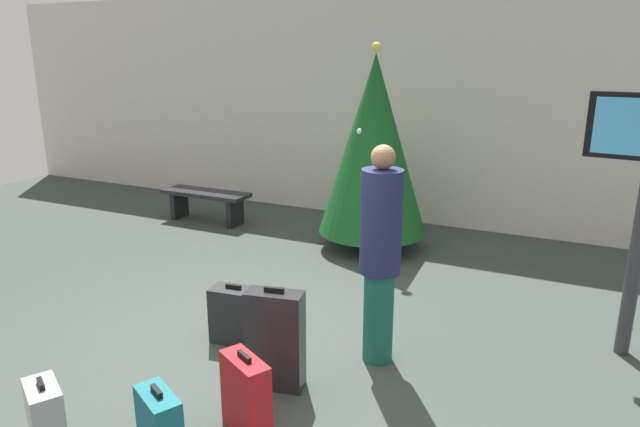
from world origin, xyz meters
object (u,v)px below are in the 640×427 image
at_px(traveller_0, 380,251).
at_px(suitcase_1, 275,340).
at_px(holiday_tree, 374,145).
at_px(suitcase_3, 235,315).
at_px(waiting_bench, 206,199).
at_px(suitcase_0, 246,396).
at_px(suitcase_2, 47,421).

xyz_separation_m(traveller_0, suitcase_1, (-0.58, -0.72, -0.58)).
distance_m(holiday_tree, suitcase_3, 3.12).
bearing_deg(waiting_bench, suitcase_0, -50.42).
xyz_separation_m(holiday_tree, suitcase_1, (0.48, -3.36, -0.99)).
xyz_separation_m(traveller_0, suitcase_0, (-0.47, -1.31, -0.69)).
height_order(holiday_tree, suitcase_3, holiday_tree).
bearing_deg(waiting_bench, suitcase_2, -64.18).
height_order(traveller_0, suitcase_2, traveller_0).
bearing_deg(suitcase_2, suitcase_1, 55.67).
relative_size(holiday_tree, traveller_0, 1.44).
relative_size(traveller_0, suitcase_3, 3.34).
relative_size(suitcase_0, suitcase_3, 1.10).
distance_m(waiting_bench, traveller_0, 4.71).
xyz_separation_m(suitcase_0, suitcase_1, (-0.11, 0.59, 0.11)).
relative_size(waiting_bench, traveller_0, 0.76).
bearing_deg(suitcase_0, holiday_tree, 98.45).
height_order(holiday_tree, waiting_bench, holiday_tree).
bearing_deg(suitcase_1, suitcase_3, 146.26).
relative_size(waiting_bench, suitcase_1, 1.69).
bearing_deg(holiday_tree, suitcase_1, -81.91).
relative_size(holiday_tree, waiting_bench, 1.88).
bearing_deg(traveller_0, suitcase_0, -109.63).
xyz_separation_m(holiday_tree, suitcase_2, (-0.43, -4.69, -1.13)).
distance_m(holiday_tree, suitcase_0, 4.14).
relative_size(waiting_bench, suitcase_0, 2.31).
bearing_deg(suitcase_0, suitcase_1, 100.53).
xyz_separation_m(waiting_bench, suitcase_3, (2.53, -2.98, -0.10)).
bearing_deg(holiday_tree, suitcase_0, -81.55).
bearing_deg(traveller_0, suitcase_3, -168.33).
height_order(waiting_bench, suitcase_1, suitcase_1).
xyz_separation_m(suitcase_0, suitcase_2, (-1.02, -0.75, -0.03)).
height_order(waiting_bench, traveller_0, traveller_0).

